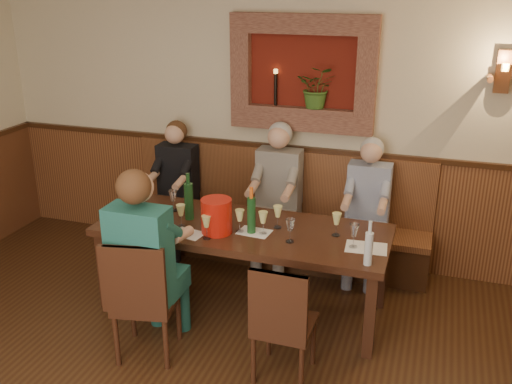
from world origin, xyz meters
TOP-DOWN VIEW (x-y plane):
  - room_shell at (0.00, 0.00)m, footprint 6.04×6.04m
  - wall_niche at (0.24, 2.94)m, footprint 1.36×0.30m
  - wall_sconce at (1.90, 2.93)m, footprint 0.25×0.20m
  - dining_table at (0.00, 1.85)m, footprint 2.40×0.90m
  - bench at (0.00, 2.79)m, footprint 3.00×0.45m
  - chair_near_left at (-0.46, 1.00)m, footprint 0.50×0.50m
  - chair_near_right at (0.58, 1.07)m, footprint 0.40×0.40m
  - person_bench_left at (-1.02, 2.69)m, footprint 0.39×0.48m
  - person_bench_mid at (0.05, 2.69)m, footprint 0.42×0.51m
  - person_bench_right at (0.90, 2.69)m, footprint 0.39×0.47m
  - person_chair_front at (-0.46, 1.07)m, footprint 0.44×0.54m
  - spittoon_bucket at (-0.16, 1.69)m, footprint 0.28×0.28m
  - wine_bottle_green_a at (0.11, 1.76)m, footprint 0.08×0.08m
  - wine_bottle_green_b at (-0.49, 1.87)m, footprint 0.10×0.10m
  - water_bottle at (1.07, 1.51)m, footprint 0.08×0.08m
  - tasting_sheet_a at (-0.85, 1.75)m, footprint 0.30×0.22m
  - tasting_sheet_b at (0.13, 1.78)m, footprint 0.27×0.21m
  - tasting_sheet_c at (1.02, 1.78)m, footprint 0.33×0.25m
  - tasting_sheet_d at (-0.37, 1.58)m, footprint 0.27×0.22m
  - wine_glass_0 at (-0.95, 1.72)m, footprint 0.08×0.08m
  - wine_glass_1 at (-0.69, 1.98)m, footprint 0.08×0.08m
  - wine_glass_2 at (-0.48, 1.70)m, footprint 0.08×0.08m
  - wine_glass_3 at (-0.29, 1.98)m, footprint 0.08×0.08m
  - wine_glass_4 at (0.01, 1.75)m, footprint 0.08×0.08m
  - wine_glass_5 at (0.28, 1.92)m, footprint 0.08×0.08m
  - wine_glass_6 at (0.44, 1.70)m, footprint 0.08×0.08m
  - wine_glass_7 at (0.76, 1.92)m, footprint 0.08×0.08m
  - wine_glass_8 at (0.93, 1.75)m, footprint 0.08×0.08m
  - wine_glass_9 at (-0.19, 1.55)m, footprint 0.08×0.08m
  - wine_glass_10 at (0.20, 1.77)m, footprint 0.08×0.08m

SIDE VIEW (x-z plane):
  - chair_near_right at x=0.58m, z-range -0.19..0.71m
  - chair_near_left at x=-0.46m, z-range -0.20..0.77m
  - bench at x=0.00m, z-range -0.23..0.88m
  - person_bench_right at x=0.90m, z-range -0.12..1.23m
  - person_bench_left at x=-1.02m, z-range -0.12..1.23m
  - person_bench_mid at x=0.05m, z-range -0.12..1.30m
  - person_chair_front at x=-0.46m, z-range -0.12..1.35m
  - dining_table at x=0.00m, z-range 0.30..1.05m
  - tasting_sheet_a at x=-0.85m, z-range 0.75..0.75m
  - tasting_sheet_b at x=0.13m, z-range 0.75..0.75m
  - tasting_sheet_c at x=1.02m, z-range 0.75..0.75m
  - tasting_sheet_d at x=-0.37m, z-range 0.75..0.75m
  - wine_glass_0 at x=-0.95m, z-range 0.75..0.94m
  - wine_glass_1 at x=-0.69m, z-range 0.75..0.94m
  - wine_glass_2 at x=-0.48m, z-range 0.75..0.94m
  - wine_glass_3 at x=-0.29m, z-range 0.75..0.94m
  - wine_glass_4 at x=0.01m, z-range 0.75..0.94m
  - wine_glass_5 at x=0.28m, z-range 0.75..0.94m
  - wine_glass_6 at x=0.44m, z-range 0.75..0.94m
  - wine_glass_7 at x=0.76m, z-range 0.75..0.94m
  - wine_glass_8 at x=0.93m, z-range 0.75..0.94m
  - wine_glass_9 at x=-0.19m, z-range 0.75..0.94m
  - wine_glass_10 at x=0.20m, z-range 0.75..0.94m
  - water_bottle at x=1.07m, z-range 0.72..1.05m
  - spittoon_bucket at x=-0.16m, z-range 0.75..1.03m
  - wine_bottle_green_a at x=0.11m, z-range 0.71..1.10m
  - wine_bottle_green_b at x=-0.49m, z-range 0.71..1.12m
  - wall_niche at x=0.24m, z-range 1.28..2.34m
  - room_shell at x=0.00m, z-range 0.48..3.30m
  - wall_sconce at x=1.90m, z-range 1.77..2.12m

